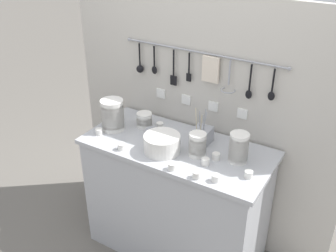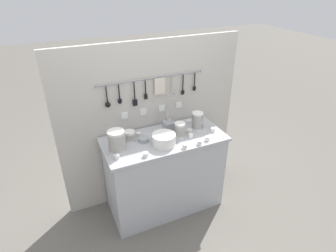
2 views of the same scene
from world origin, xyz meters
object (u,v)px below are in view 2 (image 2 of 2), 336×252
(cup_edge_far, at_px, (213,130))
(cup_by_caddy, at_px, (207,139))
(cutlery_caddy, at_px, (169,126))
(cup_back_right, at_px, (189,122))
(cup_front_right, at_px, (191,136))
(cup_mid_row, at_px, (117,157))
(cup_beside_plates, at_px, (139,135))
(plate_stack, at_px, (164,140))
(cup_back_left, at_px, (185,146))
(bowl_stack_tall_left, at_px, (117,141))
(bowl_stack_nested_right, at_px, (197,121))
(bowl_stack_back_corner, at_px, (130,136))
(bowl_stack_short_front, at_px, (180,130))
(cup_front_left, at_px, (146,155))
(steel_mixing_bowl, at_px, (144,139))
(cup_edge_near, at_px, (189,131))
(cup_centre, at_px, (199,142))

(cup_edge_far, relative_size, cup_by_caddy, 1.00)
(cutlery_caddy, bearing_deg, cup_back_right, 8.59)
(cup_front_right, bearing_deg, cup_mid_row, -176.51)
(cup_back_right, bearing_deg, cup_beside_plates, -177.16)
(plate_stack, xyz_separation_m, cup_back_left, (0.16, -0.14, -0.04))
(bowl_stack_tall_left, distance_m, cup_by_caddy, 0.92)
(bowl_stack_nested_right, relative_size, cup_front_right, 3.94)
(bowl_stack_tall_left, bearing_deg, bowl_stack_back_corner, 40.60)
(bowl_stack_back_corner, bearing_deg, cup_back_right, 5.13)
(cup_front_right, xyz_separation_m, cup_back_left, (-0.15, -0.15, 0.00))
(cup_by_caddy, bearing_deg, bowl_stack_short_front, 139.05)
(cutlery_caddy, relative_size, cup_back_left, 5.15)
(cup_front_left, bearing_deg, bowl_stack_tall_left, 138.28)
(bowl_stack_short_front, distance_m, steel_mixing_bowl, 0.39)
(cup_by_caddy, bearing_deg, cup_edge_near, 114.62)
(bowl_stack_tall_left, distance_m, cup_beside_plates, 0.35)
(cup_back_right, bearing_deg, bowl_stack_nested_right, -78.24)
(steel_mixing_bowl, xyz_separation_m, cup_beside_plates, (-0.01, 0.11, 0.00))
(plate_stack, distance_m, steel_mixing_bowl, 0.22)
(plate_stack, relative_size, cup_edge_near, 4.80)
(cup_edge_near, bearing_deg, cup_centre, -93.34)
(bowl_stack_nested_right, relative_size, cup_back_right, 3.94)
(cutlery_caddy, bearing_deg, bowl_stack_back_corner, -176.91)
(bowl_stack_back_corner, bearing_deg, cup_mid_row, -128.59)
(cup_centre, distance_m, cup_by_caddy, 0.11)
(cutlery_caddy, xyz_separation_m, cup_beside_plates, (-0.35, 0.01, -0.03))
(cutlery_caddy, height_order, cup_edge_near, cutlery_caddy)
(cup_front_right, xyz_separation_m, cup_edge_far, (0.28, 0.01, 0.00))
(bowl_stack_back_corner, distance_m, steel_mixing_bowl, 0.15)
(cup_front_right, bearing_deg, cup_front_left, -167.03)
(cup_front_right, distance_m, cup_back_left, 0.21)
(cup_edge_near, bearing_deg, cup_back_left, -127.32)
(plate_stack, height_order, steel_mixing_bowl, plate_stack)
(cup_mid_row, distance_m, cup_back_left, 0.66)
(bowl_stack_back_corner, xyz_separation_m, cup_edge_near, (0.63, -0.13, -0.03))
(steel_mixing_bowl, bearing_deg, cup_beside_plates, 96.73)
(cup_edge_near, bearing_deg, cup_edge_far, -17.08)
(cup_front_left, distance_m, cup_edge_far, 0.84)
(cup_front_left, bearing_deg, steel_mixing_bowl, 73.80)
(plate_stack, height_order, cup_by_caddy, plate_stack)
(cup_back_right, height_order, cup_back_left, same)
(plate_stack, distance_m, cup_back_right, 0.52)
(bowl_stack_tall_left, xyz_separation_m, cutlery_caddy, (0.63, 0.17, -0.06))
(cup_centre, relative_size, cup_back_left, 1.00)
(cup_front_left, height_order, cup_mid_row, same)
(bowl_stack_nested_right, relative_size, cup_centre, 3.94)
(cup_front_left, xyz_separation_m, cup_mid_row, (-0.25, 0.08, 0.00))
(bowl_stack_tall_left, bearing_deg, cup_edge_far, -2.99)
(bowl_stack_nested_right, distance_m, cup_beside_plates, 0.66)
(cup_edge_far, distance_m, cup_back_right, 0.31)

